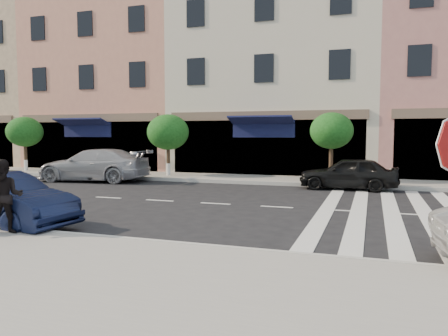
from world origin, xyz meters
TOP-DOWN VIEW (x-y plane):
  - ground at (0.00, 0.00)m, footprint 120.00×120.00m
  - sidewalk_near at (0.00, -3.75)m, footprint 60.00×4.50m
  - sidewalk_far at (0.00, 11.00)m, footprint 60.00×3.00m
  - building_west_far at (-22.00, 17.00)m, footprint 12.00×9.00m
  - building_west_mid at (-11.00, 17.00)m, footprint 10.00×9.00m
  - building_centre at (-0.50, 17.00)m, footprint 11.00×9.00m
  - street_tree_wa at (-14.00, 10.80)m, footprint 2.00×2.00m
  - street_tree_wb at (-5.00, 10.80)m, footprint 2.10×2.10m
  - street_tree_c at (3.00, 10.80)m, footprint 1.90×1.90m
  - walker at (-2.52, -2.00)m, footprint 0.96×0.92m
  - car_near_mid at (-3.66, -1.00)m, footprint 4.12×1.84m
  - car_far_left at (-7.69, 8.35)m, footprint 5.48×2.69m
  - car_far_mid at (3.84, 9.10)m, footprint 3.88×1.60m

SIDE VIEW (x-z plane):
  - ground at x=0.00m, z-range 0.00..0.00m
  - sidewalk_near at x=0.00m, z-range 0.00..0.15m
  - sidewalk_far at x=0.00m, z-range 0.00..0.15m
  - car_near_mid at x=-3.66m, z-range 0.00..1.31m
  - car_far_mid at x=3.84m, z-range 0.00..1.32m
  - car_far_left at x=-7.69m, z-range 0.00..1.53m
  - walker at x=-2.52m, z-range 0.15..1.72m
  - street_tree_wb at x=-5.00m, z-range 0.78..3.84m
  - street_tree_wa at x=-14.00m, z-range 0.81..3.86m
  - street_tree_c at x=3.00m, z-range 0.84..3.87m
  - building_centre at x=-0.50m, z-range 0.00..11.00m
  - building_west_far at x=-22.00m, z-range 0.00..12.00m
  - building_west_mid at x=-11.00m, z-range 0.00..14.00m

